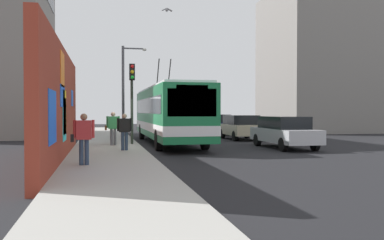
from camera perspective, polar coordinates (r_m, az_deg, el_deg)
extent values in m
plane|color=black|center=(20.42, -6.96, -3.97)|extent=(80.00, 80.00, 0.00)
cube|color=#9E9B93|center=(20.32, -11.46, -3.80)|extent=(48.00, 3.20, 0.15)
cube|color=maroon|center=(15.86, -17.57, 1.94)|extent=(13.10, 0.30, 4.12)
cube|color=yellow|center=(15.49, -17.09, 1.01)|extent=(1.26, 0.02, 1.58)
cube|color=#33D8E5|center=(15.44, -17.10, 0.07)|extent=(1.28, 0.02, 1.53)
cube|color=blue|center=(11.73, -18.59, 0.39)|extent=(1.76, 0.02, 1.45)
cube|color=blue|center=(14.77, -17.33, 3.16)|extent=(1.58, 0.02, 0.74)
cube|color=orange|center=(14.85, -17.35, 6.61)|extent=(1.38, 0.02, 1.18)
cube|color=blue|center=(19.58, -16.12, 2.88)|extent=(1.05, 0.02, 0.72)
cube|color=gray|center=(34.47, -24.88, 11.30)|extent=(11.41, 6.66, 15.88)
cube|color=black|center=(33.47, -19.19, 5.54)|extent=(9.70, 0.04, 1.10)
cube|color=black|center=(33.86, -19.23, 10.94)|extent=(9.70, 0.04, 1.10)
cube|color=gray|center=(39.32, 16.61, 7.52)|extent=(8.84, 8.09, 12.39)
cube|color=black|center=(41.28, 21.55, 4.69)|extent=(7.51, 0.04, 1.10)
cube|color=black|center=(41.60, 21.58, 9.09)|extent=(7.51, 0.04, 1.10)
cube|color=#19723F|center=(23.47, -3.27, 0.99)|extent=(12.55, 2.46, 2.60)
cube|color=silver|center=(23.50, -3.27, 4.31)|extent=(12.05, 2.27, 0.12)
cube|color=white|center=(23.48, -3.27, -0.84)|extent=(12.57, 2.48, 0.44)
cube|color=black|center=(17.32, 0.02, 2.41)|extent=(0.04, 2.09, 1.17)
cube|color=black|center=(23.47, -3.27, 1.94)|extent=(11.55, 2.49, 0.83)
cube|color=orange|center=(17.35, 0.01, 4.38)|extent=(0.06, 1.36, 0.28)
cylinder|color=black|center=(25.47, -3.17, 5.97)|extent=(1.43, 0.06, 2.00)
cylinder|color=black|center=(25.36, -4.74, 5.98)|extent=(1.43, 0.06, 2.00)
cylinder|color=black|center=(19.80, 1.77, -2.68)|extent=(1.00, 0.28, 1.00)
cylinder|color=black|center=(19.38, -4.63, -2.76)|extent=(1.00, 0.28, 1.00)
cylinder|color=black|center=(27.64, -2.31, -1.57)|extent=(1.00, 0.28, 1.00)
cylinder|color=black|center=(27.34, -6.91, -1.61)|extent=(1.00, 0.28, 1.00)
cube|color=#B7B7BC|center=(21.19, 12.54, -2.04)|extent=(4.83, 1.80, 0.66)
cube|color=black|center=(21.25, 12.44, -0.33)|extent=(2.90, 1.62, 0.60)
cylinder|color=black|center=(20.15, 16.52, -3.17)|extent=(0.64, 0.22, 0.64)
cylinder|color=black|center=(19.43, 12.39, -3.31)|extent=(0.64, 0.22, 0.64)
cylinder|color=black|center=(22.98, 12.67, -2.61)|extent=(0.64, 0.22, 0.64)
cylinder|color=black|center=(22.35, 8.96, -2.71)|extent=(0.64, 0.22, 0.64)
cube|color=#C6B793|center=(27.20, 6.77, -1.30)|extent=(4.06, 1.93, 0.66)
cube|color=black|center=(27.25, 6.72, 0.03)|extent=(2.43, 1.73, 0.60)
cylinder|color=black|center=(26.26, 9.51, -2.12)|extent=(0.64, 0.22, 0.64)
cylinder|color=black|center=(25.67, 5.93, -2.19)|extent=(0.64, 0.22, 0.64)
cylinder|color=black|center=(28.76, 7.52, -1.83)|extent=(0.64, 0.22, 0.64)
cylinder|color=black|center=(28.22, 4.22, -1.88)|extent=(0.64, 0.22, 0.64)
cube|color=navy|center=(33.09, 3.25, -0.85)|extent=(4.77, 1.91, 0.66)
cube|color=black|center=(33.16, 3.21, 0.25)|extent=(2.86, 1.72, 0.60)
cylinder|color=black|center=(31.84, 5.50, -1.53)|extent=(0.64, 0.22, 0.64)
cylinder|color=black|center=(31.36, 2.52, -1.56)|extent=(0.64, 0.22, 0.64)
cylinder|color=black|center=(34.85, 3.91, -1.29)|extent=(0.64, 0.22, 0.64)
cylinder|color=black|center=(34.41, 1.17, -1.32)|extent=(0.64, 0.22, 0.64)
cube|color=black|center=(38.26, 1.09, -0.56)|extent=(4.92, 1.89, 0.66)
cube|color=black|center=(38.34, 1.06, 0.38)|extent=(2.95, 1.70, 0.60)
cylinder|color=black|center=(36.91, 2.96, -1.14)|extent=(0.64, 0.22, 0.64)
cylinder|color=black|center=(36.50, 0.40, -1.17)|extent=(0.64, 0.22, 0.64)
cylinder|color=black|center=(40.04, 1.72, -0.96)|extent=(0.64, 0.22, 0.64)
cylinder|color=black|center=(39.67, -0.64, -0.98)|extent=(0.64, 0.22, 0.64)
cylinder|color=#595960|center=(21.04, -10.53, -2.30)|extent=(0.14, 0.14, 0.82)
cylinder|color=#595960|center=(21.04, -10.99, -2.30)|extent=(0.14, 0.14, 0.82)
cube|color=#338C4C|center=(21.01, -10.77, -0.35)|extent=(0.22, 0.48, 0.61)
cylinder|color=#338C4C|center=(21.02, -9.98, -0.26)|extent=(0.09, 0.09, 0.58)
cylinder|color=#338C4C|center=(21.00, -11.56, -0.27)|extent=(0.09, 0.09, 0.58)
sphere|color=tan|center=(21.00, -10.77, 0.79)|extent=(0.22, 0.22, 0.22)
cube|color=#593319|center=(21.01, -11.74, -1.06)|extent=(0.14, 0.10, 0.24)
cylinder|color=#2D3F59|center=(13.55, -14.25, -4.30)|extent=(0.14, 0.14, 0.80)
cylinder|color=#2D3F59|center=(13.56, -14.94, -4.30)|extent=(0.14, 0.14, 0.80)
cube|color=#BF3333|center=(13.50, -14.61, -1.33)|extent=(0.22, 0.47, 0.60)
cylinder|color=#BF3333|center=(13.49, -13.41, -1.20)|extent=(0.09, 0.09, 0.57)
cylinder|color=#BF3333|center=(13.52, -15.82, -1.21)|extent=(0.09, 0.09, 0.57)
sphere|color=#936B4C|center=(13.49, -14.62, 0.41)|extent=(0.22, 0.22, 0.22)
cube|color=black|center=(13.54, -16.11, -2.40)|extent=(0.14, 0.10, 0.24)
cylinder|color=#2D3F59|center=(18.28, -9.00, -2.88)|extent=(0.14, 0.14, 0.79)
cylinder|color=#2D3F59|center=(18.27, -9.50, -2.88)|extent=(0.14, 0.14, 0.79)
cube|color=black|center=(18.24, -9.26, -0.72)|extent=(0.22, 0.46, 0.59)
cylinder|color=black|center=(18.26, -8.38, -0.63)|extent=(0.09, 0.09, 0.56)
cylinder|color=black|center=(18.23, -10.13, -0.64)|extent=(0.09, 0.09, 0.56)
sphere|color=tan|center=(18.23, -9.26, 0.54)|extent=(0.21, 0.21, 0.21)
cylinder|color=#2D382D|center=(21.75, -8.25, 2.21)|extent=(0.14, 0.14, 4.15)
cube|color=black|center=(21.62, -8.22, 6.53)|extent=(0.20, 0.28, 0.84)
sphere|color=red|center=(21.54, -8.21, 7.30)|extent=(0.18, 0.18, 0.18)
sphere|color=yellow|center=(21.51, -8.20, 6.56)|extent=(0.18, 0.18, 0.18)
sphere|color=green|center=(21.49, -8.20, 5.81)|extent=(0.18, 0.18, 0.18)
cylinder|color=#4C4C51|center=(28.39, -9.43, 3.92)|extent=(0.18, 0.18, 6.08)
cylinder|color=#4C4C51|center=(28.72, -7.99, 9.69)|extent=(0.10, 1.45, 0.10)
ellipsoid|color=silver|center=(28.77, -6.53, 9.57)|extent=(0.44, 0.28, 0.20)
ellipsoid|color=gray|center=(21.88, -3.47, 14.79)|extent=(0.32, 0.14, 0.12)
cube|color=gray|center=(21.91, -3.09, 14.85)|extent=(0.20, 0.26, 0.15)
cube|color=gray|center=(21.86, -3.84, 14.88)|extent=(0.20, 0.26, 0.15)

